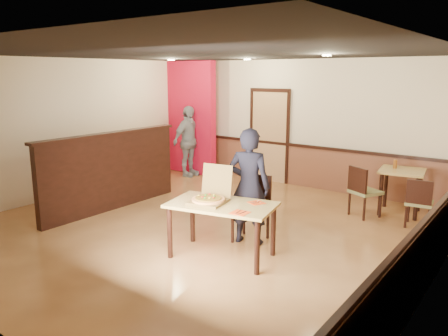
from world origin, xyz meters
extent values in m
plane|color=#C0834A|center=(0.00, 0.00, 0.00)|extent=(7.00, 7.00, 0.00)
plane|color=black|center=(0.00, 0.00, 2.80)|extent=(7.00, 7.00, 0.00)
plane|color=beige|center=(0.00, 3.50, 1.40)|extent=(7.00, 0.00, 7.00)
plane|color=beige|center=(-3.50, 0.00, 1.40)|extent=(0.00, 7.00, 7.00)
plane|color=beige|center=(3.50, 0.00, 1.40)|extent=(0.00, 7.00, 7.00)
cube|color=brown|center=(0.00, 3.47, 0.45)|extent=(7.00, 0.04, 0.90)
cube|color=black|center=(0.00, 3.45, 0.92)|extent=(7.00, 0.06, 0.06)
cube|color=brown|center=(3.47, 0.00, 0.45)|extent=(0.04, 7.00, 0.90)
cube|color=black|center=(3.45, 0.00, 0.92)|extent=(0.06, 7.00, 0.06)
cube|color=tan|center=(-0.80, 3.46, 1.05)|extent=(0.90, 0.06, 2.10)
cube|color=black|center=(-2.00, -0.20, 0.70)|extent=(0.14, 3.00, 1.40)
cube|color=black|center=(-2.00, -0.20, 1.42)|extent=(0.20, 3.10, 0.05)
cube|color=red|center=(-2.90, 3.00, 1.40)|extent=(1.60, 0.20, 2.78)
cylinder|color=#FFF3B2|center=(-2.30, 1.80, 2.78)|extent=(0.14, 0.14, 0.02)
cylinder|color=#FFF3B2|center=(-0.80, 2.50, 2.78)|extent=(0.14, 0.14, 0.02)
cylinder|color=#FFF3B2|center=(1.40, 1.50, 2.78)|extent=(0.14, 0.14, 0.02)
cube|color=tan|center=(0.97, -0.72, 0.75)|extent=(1.58, 1.11, 0.04)
cylinder|color=black|center=(0.42, -1.18, 0.36)|extent=(0.07, 0.07, 0.73)
cylinder|color=black|center=(0.28, -0.54, 0.36)|extent=(0.07, 0.07, 0.73)
cylinder|color=black|center=(1.66, -0.90, 0.36)|extent=(0.07, 0.07, 0.73)
cylinder|color=black|center=(1.52, -0.26, 0.36)|extent=(0.07, 0.07, 0.73)
cube|color=olive|center=(0.96, 0.01, 0.49)|extent=(0.56, 0.56, 0.06)
cube|color=black|center=(0.92, 0.23, 0.76)|extent=(0.47, 0.12, 0.47)
cylinder|color=black|center=(0.79, -0.22, 0.21)|extent=(0.05, 0.05, 0.43)
cylinder|color=black|center=(0.73, 0.18, 0.21)|extent=(0.05, 0.05, 0.43)
cylinder|color=black|center=(1.19, -0.16, 0.21)|extent=(0.05, 0.05, 0.43)
cylinder|color=black|center=(1.13, 0.24, 0.21)|extent=(0.05, 0.05, 0.43)
cube|color=olive|center=(1.94, 2.20, 0.45)|extent=(0.60, 0.60, 0.06)
cube|color=black|center=(1.85, 2.02, 0.69)|extent=(0.40, 0.23, 0.43)
cylinder|color=black|center=(2.19, 2.28, 0.19)|extent=(0.04, 0.04, 0.39)
cylinder|color=black|center=(2.03, 1.95, 0.19)|extent=(0.04, 0.04, 0.39)
cylinder|color=black|center=(1.86, 2.45, 0.19)|extent=(0.04, 0.04, 0.39)
cylinder|color=black|center=(1.70, 2.12, 0.19)|extent=(0.04, 0.04, 0.39)
cube|color=olive|center=(2.84, 2.20, 0.41)|extent=(0.46, 0.46, 0.05)
cube|color=black|center=(2.87, 2.02, 0.63)|extent=(0.39, 0.08, 0.39)
cylinder|color=black|center=(2.99, 2.39, 0.18)|extent=(0.04, 0.04, 0.36)
cylinder|color=black|center=(3.03, 2.06, 0.18)|extent=(0.04, 0.04, 0.36)
cylinder|color=black|center=(2.66, 2.35, 0.18)|extent=(0.04, 0.04, 0.36)
cylinder|color=black|center=(2.70, 2.01, 0.18)|extent=(0.04, 0.04, 0.36)
cube|color=tan|center=(2.39, 2.75, 0.79)|extent=(0.86, 0.86, 0.04)
cylinder|color=black|center=(2.15, 2.42, 0.38)|extent=(0.07, 0.07, 0.77)
cylinder|color=black|center=(2.06, 3.00, 0.38)|extent=(0.07, 0.07, 0.77)
cylinder|color=black|center=(2.73, 2.50, 0.38)|extent=(0.07, 0.07, 0.77)
cylinder|color=black|center=(2.64, 3.09, 0.38)|extent=(0.07, 0.07, 0.77)
imported|color=black|center=(0.98, -0.07, 0.87)|extent=(0.73, 0.58, 1.74)
imported|color=gray|center=(-2.64, 2.69, 0.87)|extent=(0.45, 1.03, 1.73)
cube|color=brown|center=(0.80, -0.81, 0.78)|extent=(0.53, 0.53, 0.03)
cube|color=brown|center=(0.75, -0.55, 1.02)|extent=(0.46, 0.17, 0.45)
cylinder|color=#F3A558|center=(0.80, -0.81, 0.81)|extent=(0.56, 0.56, 0.03)
cube|color=#EF4410|center=(1.40, -0.91, 0.77)|extent=(0.22, 0.22, 0.00)
cylinder|color=silver|center=(1.37, -0.91, 0.77)|extent=(0.02, 0.18, 0.01)
cube|color=silver|center=(1.43, -0.91, 0.77)|extent=(0.03, 0.19, 0.00)
cube|color=#EF4410|center=(1.33, -0.41, 0.77)|extent=(0.26, 0.26, 0.00)
cylinder|color=silver|center=(1.30, -0.41, 0.77)|extent=(0.08, 0.16, 0.01)
cube|color=silver|center=(1.36, -0.41, 0.77)|extent=(0.09, 0.17, 0.00)
cylinder|color=brown|center=(2.25, 2.80, 0.89)|extent=(0.07, 0.07, 0.17)
camera|label=1|loc=(4.40, -5.25, 2.50)|focal=35.00mm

